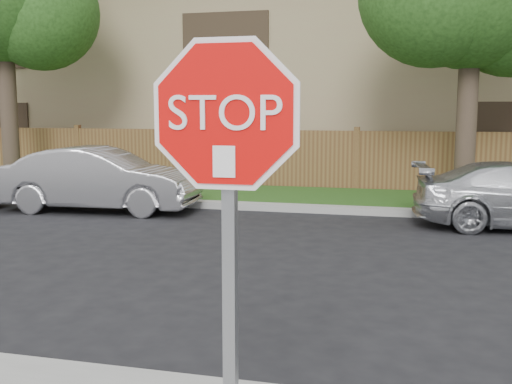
# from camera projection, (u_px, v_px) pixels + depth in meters

# --- Properties ---
(far_curb) EXTENTS (70.00, 0.30, 0.15)m
(far_curb) POSITION_uv_depth(u_px,v_px,m) (343.00, 210.00, 12.46)
(far_curb) COLOR gray
(far_curb) RESTS_ON ground
(grass_strip) EXTENTS (70.00, 3.00, 0.12)m
(grass_strip) POSITION_uv_depth(u_px,v_px,m) (350.00, 199.00, 14.05)
(grass_strip) COLOR #1E4714
(grass_strip) RESTS_ON ground
(fence) EXTENTS (70.00, 0.12, 1.60)m
(fence) POSITION_uv_depth(u_px,v_px,m) (356.00, 162.00, 15.49)
(fence) COLOR brown
(fence) RESTS_ON ground
(apartment_building) EXTENTS (35.20, 9.20, 7.20)m
(apartment_building) POSITION_uv_depth(u_px,v_px,m) (371.00, 68.00, 20.49)
(apartment_building) COLOR #9B8360
(apartment_building) RESTS_ON ground
(stop_sign) EXTENTS (1.01, 0.13, 2.55)m
(stop_sign) POSITION_uv_depth(u_px,v_px,m) (227.00, 182.00, 2.87)
(stop_sign) COLOR gray
(stop_sign) RESTS_ON sidewalk_near
(sedan_left) EXTENTS (4.22, 1.70, 1.36)m
(sedan_left) POSITION_uv_depth(u_px,v_px,m) (100.00, 179.00, 12.68)
(sedan_left) COLOR #A3A3A7
(sedan_left) RESTS_ON ground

